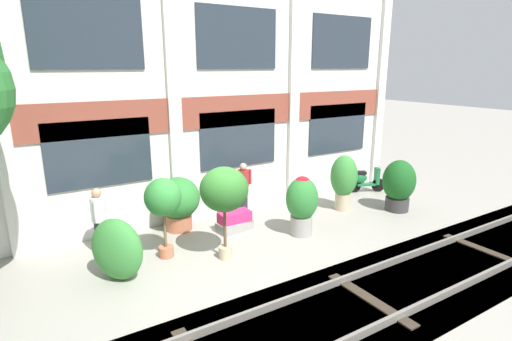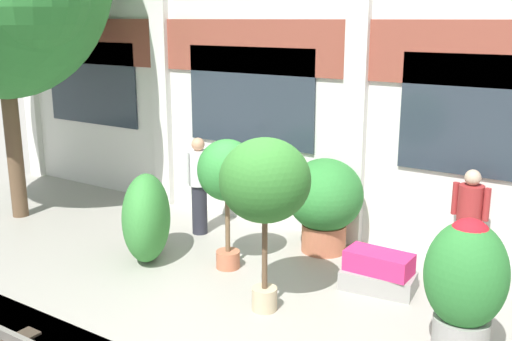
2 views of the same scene
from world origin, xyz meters
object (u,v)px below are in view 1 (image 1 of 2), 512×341
at_px(potted_plant_stone_basin, 302,202).
at_px(scooter_near_curb, 365,180).
at_px(topiary_hedge, 117,249).
at_px(resident_watching_tracks, 99,220).
at_px(potted_plant_ribbed_drum, 344,178).
at_px(potted_plant_square_trough, 235,222).
at_px(potted_plant_tall_urn, 163,200).
at_px(potted_plant_low_pan, 224,191).
at_px(resident_by_doorway, 243,187).
at_px(potted_plant_fluted_column, 178,201).
at_px(potted_plant_glazed_jar, 399,184).

distance_m(potted_plant_stone_basin, scooter_near_curb, 4.62).
bearing_deg(topiary_hedge, resident_watching_tracks, 93.34).
bearing_deg(potted_plant_ribbed_drum, potted_plant_square_trough, 175.12).
bearing_deg(potted_plant_tall_urn, potted_plant_square_trough, 13.58).
distance_m(potted_plant_low_pan, topiary_hedge, 2.57).
relative_size(potted_plant_square_trough, topiary_hedge, 0.77).
bearing_deg(topiary_hedge, resident_by_doorway, 25.23).
relative_size(potted_plant_low_pan, topiary_hedge, 1.65).
xyz_separation_m(potted_plant_square_trough, topiary_hedge, (-3.32, -0.95, 0.41)).
distance_m(resident_by_doorway, topiary_hedge, 4.63).
distance_m(potted_plant_square_trough, resident_by_doorway, 1.47).
height_order(potted_plant_low_pan, resident_watching_tracks, potted_plant_low_pan).
bearing_deg(scooter_near_curb, potted_plant_ribbed_drum, -129.07).
distance_m(potted_plant_square_trough, scooter_near_curb, 5.67).
xyz_separation_m(potted_plant_tall_urn, potted_plant_fluted_column, (0.86, 1.37, -0.58)).
bearing_deg(resident_by_doorway, potted_plant_low_pan, -29.65).
bearing_deg(potted_plant_ribbed_drum, resident_by_doorway, 154.63).
bearing_deg(potted_plant_ribbed_drum, potted_plant_tall_urn, -178.04).
bearing_deg(potted_plant_square_trough, scooter_near_curb, 6.24).
bearing_deg(scooter_near_curb, resident_watching_tracks, -153.22).
bearing_deg(potted_plant_tall_urn, potted_plant_glazed_jar, -5.85).
bearing_deg(potted_plant_fluted_column, potted_plant_ribbed_drum, -13.33).
distance_m(potted_plant_tall_urn, potted_plant_low_pan, 1.43).
relative_size(potted_plant_stone_basin, scooter_near_curb, 1.25).
xyz_separation_m(potted_plant_glazed_jar, topiary_hedge, (-8.42, 0.31, -0.18)).
xyz_separation_m(potted_plant_ribbed_drum, resident_by_doorway, (-2.82, 1.34, -0.19)).
bearing_deg(potted_plant_fluted_column, resident_watching_tracks, -167.70).
bearing_deg(resident_watching_tracks, potted_plant_square_trough, 16.27).
xyz_separation_m(potted_plant_glazed_jar, potted_plant_fluted_column, (-6.37, 2.11, -0.02)).
bearing_deg(potted_plant_low_pan, resident_by_doorway, 51.83).
xyz_separation_m(potted_plant_tall_urn, potted_plant_low_pan, (1.16, -0.80, 0.24)).
bearing_deg(potted_plant_low_pan, potted_plant_tall_urn, 145.42).
bearing_deg(potted_plant_tall_urn, resident_watching_tracks, 144.27).
relative_size(potted_plant_low_pan, potted_plant_stone_basin, 1.37).
bearing_deg(topiary_hedge, potted_plant_ribbed_drum, 5.18).
bearing_deg(scooter_near_curb, topiary_hedge, -144.69).
distance_m(potted_plant_square_trough, topiary_hedge, 3.47).
distance_m(potted_plant_fluted_column, resident_watching_tracks, 2.18).
bearing_deg(potted_plant_low_pan, scooter_near_curb, 16.29).
relative_size(potted_plant_ribbed_drum, scooter_near_curb, 1.36).
distance_m(potted_plant_tall_urn, topiary_hedge, 1.47).
xyz_separation_m(potted_plant_low_pan, potted_plant_glazed_jar, (6.07, 0.06, -0.80)).
bearing_deg(potted_plant_fluted_column, potted_plant_stone_basin, -37.00).
xyz_separation_m(potted_plant_stone_basin, topiary_hedge, (-4.72, 0.20, -0.25)).
bearing_deg(resident_by_doorway, potted_plant_glazed_jar, 70.24).
relative_size(potted_plant_fluted_column, potted_plant_square_trough, 1.45).
bearing_deg(potted_plant_square_trough, topiary_hedge, -164.01).
height_order(potted_plant_ribbed_drum, potted_plant_stone_basin, potted_plant_ribbed_drum).
relative_size(potted_plant_glazed_jar, topiary_hedge, 1.20).
bearing_deg(scooter_near_curb, potted_plant_tall_urn, -146.33).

